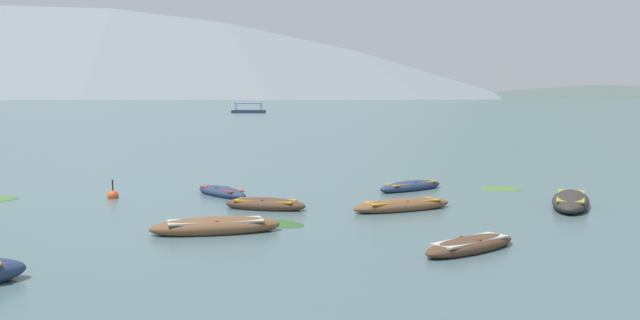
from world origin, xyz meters
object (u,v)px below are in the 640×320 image
at_px(rowboat_9, 411,186).
at_px(rowboat_0, 265,205).
at_px(rowboat_10, 216,227).
at_px(ferry_1, 249,111).
at_px(rowboat_5, 222,192).
at_px(rowboat_4, 402,205).
at_px(rowboat_6, 470,245).
at_px(rowboat_12, 571,201).
at_px(mooring_buoy, 113,196).

bearing_deg(rowboat_9, rowboat_0, -136.97).
bearing_deg(rowboat_10, ferry_1, 97.65).
height_order(rowboat_5, rowboat_9, rowboat_9).
xyz_separation_m(rowboat_4, rowboat_6, (1.25, -6.45, -0.02)).
distance_m(rowboat_5, rowboat_12, 13.42).
xyz_separation_m(rowboat_5, rowboat_12, (13.22, -2.31, 0.06)).
bearing_deg(mooring_buoy, rowboat_4, -12.42).
distance_m(rowboat_10, mooring_buoy, 8.64).
xyz_separation_m(rowboat_6, rowboat_9, (-0.46, 11.77, 0.01)).
distance_m(ferry_1, mooring_buoy, 141.34).
bearing_deg(rowboat_10, rowboat_5, 98.87).
bearing_deg(mooring_buoy, rowboat_0, -21.01).
bearing_deg(rowboat_9, rowboat_6, -87.77).
distance_m(rowboat_0, rowboat_12, 11.11).
xyz_separation_m(rowboat_6, rowboat_12, (4.95, 7.45, 0.06)).
bearing_deg(rowboat_0, rowboat_6, -46.68).
height_order(rowboat_10, mooring_buoy, mooring_buoy).
distance_m(rowboat_9, rowboat_10, 11.68).
distance_m(rowboat_4, rowboat_9, 5.38).
bearing_deg(rowboat_12, mooring_buoy, 175.20).
bearing_deg(rowboat_4, rowboat_12, 9.19).
relative_size(rowboat_5, rowboat_12, 0.65).
bearing_deg(ferry_1, rowboat_4, -79.85).
relative_size(rowboat_4, rowboat_5, 1.29).
height_order(rowboat_4, rowboat_10, rowboat_10).
bearing_deg(rowboat_12, rowboat_5, 170.07).
distance_m(rowboat_10, rowboat_12, 13.15).
bearing_deg(rowboat_12, ferry_1, 102.62).
bearing_deg(rowboat_5, rowboat_10, -81.13).
xyz_separation_m(rowboat_4, rowboat_12, (6.20, 1.00, 0.04)).
relative_size(ferry_1, mooring_buoy, 9.23).
relative_size(rowboat_0, rowboat_12, 0.67).
xyz_separation_m(rowboat_4, mooring_buoy, (-11.19, 2.47, -0.07)).
distance_m(rowboat_0, rowboat_9, 7.74).
distance_m(rowboat_6, ferry_1, 151.91).
bearing_deg(rowboat_10, rowboat_12, 23.83).
distance_m(rowboat_4, rowboat_10, 7.25).
xyz_separation_m(rowboat_0, rowboat_10, (-0.96, -4.34, 0.02)).
distance_m(rowboat_4, rowboat_12, 6.28).
height_order(rowboat_0, rowboat_10, rowboat_10).
relative_size(rowboat_0, mooring_buoy, 3.61).
bearing_deg(rowboat_5, rowboat_6, -49.76).
height_order(rowboat_9, rowboat_12, rowboat_12).
xyz_separation_m(rowboat_12, ferry_1, (-31.82, 142.06, 0.24)).
bearing_deg(rowboat_0, rowboat_10, -102.48).
bearing_deg(ferry_1, rowboat_0, -81.74).
distance_m(rowboat_6, mooring_buoy, 15.31).
height_order(rowboat_5, mooring_buoy, mooring_buoy).
relative_size(rowboat_9, mooring_buoy, 3.78).
bearing_deg(rowboat_6, rowboat_12, 56.41).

